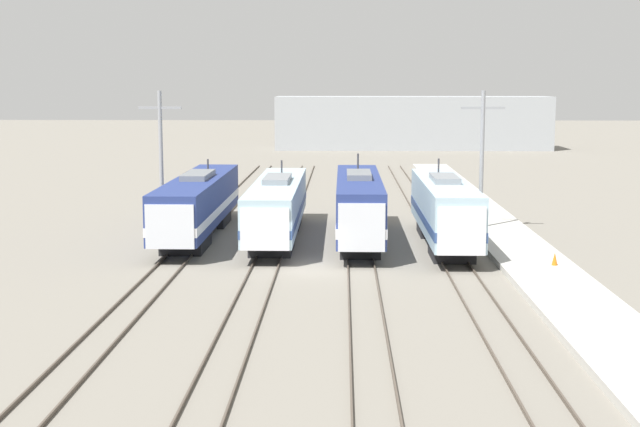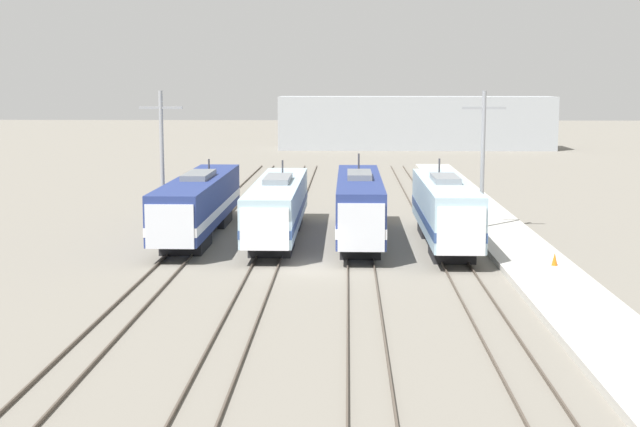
{
  "view_description": "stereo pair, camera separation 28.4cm",
  "coord_description": "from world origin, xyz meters",
  "px_view_note": "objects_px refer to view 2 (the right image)",
  "views": [
    {
      "loc": [
        1.58,
        -46.82,
        9.8
      ],
      "look_at": [
        0.29,
        3.23,
        2.53
      ],
      "focal_mm": 50.0,
      "sensor_mm": 36.0,
      "label": 1
    },
    {
      "loc": [
        1.86,
        -46.81,
        9.8
      ],
      "look_at": [
        0.29,
        3.23,
        2.53
      ],
      "focal_mm": 50.0,
      "sensor_mm": 36.0,
      "label": 2
    }
  ],
  "objects_px": {
    "locomotive_far_left": "(198,204)",
    "traffic_cone": "(555,259)",
    "catenary_tower_left": "(162,156)",
    "locomotive_far_right": "(445,211)",
    "locomotive_center_right": "(359,207)",
    "catenary_tower_right": "(483,157)",
    "locomotive_center_left": "(277,207)"
  },
  "relations": [
    {
      "from": "locomotive_far_left",
      "to": "traffic_cone",
      "type": "xyz_separation_m",
      "value": [
        20.56,
        -10.1,
        -1.47
      ]
    },
    {
      "from": "catenary_tower_left",
      "to": "traffic_cone",
      "type": "distance_m",
      "value": 26.9
    },
    {
      "from": "locomotive_far_right",
      "to": "traffic_cone",
      "type": "xyz_separation_m",
      "value": [
        5.01,
        -7.02,
        -1.54
      ]
    },
    {
      "from": "locomotive_far_right",
      "to": "locomotive_center_right",
      "type": "bearing_deg",
      "value": 162.85
    },
    {
      "from": "catenary_tower_right",
      "to": "traffic_cone",
      "type": "xyz_separation_m",
      "value": [
        2.0,
        -12.63,
        -4.36
      ]
    },
    {
      "from": "locomotive_far_left",
      "to": "locomotive_center_right",
      "type": "xyz_separation_m",
      "value": [
        10.37,
        -1.49,
        0.1
      ]
    },
    {
      "from": "locomotive_center_left",
      "to": "traffic_cone",
      "type": "distance_m",
      "value": 18.06
    },
    {
      "from": "catenary_tower_right",
      "to": "locomotive_far_right",
      "type": "bearing_deg",
      "value": -118.16
    },
    {
      "from": "locomotive_center_right",
      "to": "locomotive_far_left",
      "type": "bearing_deg",
      "value": 171.83
    },
    {
      "from": "locomotive_far_left",
      "to": "locomotive_far_right",
      "type": "height_order",
      "value": "locomotive_far_right"
    },
    {
      "from": "locomotive_far_right",
      "to": "catenary_tower_left",
      "type": "xyz_separation_m",
      "value": [
        -18.34,
        5.61,
        2.82
      ]
    },
    {
      "from": "locomotive_center_left",
      "to": "catenary_tower_right",
      "type": "xyz_separation_m",
      "value": [
        13.37,
        3.26,
        2.97
      ]
    },
    {
      "from": "locomotive_far_left",
      "to": "catenary_tower_right",
      "type": "xyz_separation_m",
      "value": [
        18.56,
        2.53,
        2.89
      ]
    },
    {
      "from": "locomotive_center_right",
      "to": "catenary_tower_left",
      "type": "distance_m",
      "value": 14.04
    },
    {
      "from": "locomotive_center_right",
      "to": "catenary_tower_right",
      "type": "xyz_separation_m",
      "value": [
        8.19,
        4.02,
        2.79
      ]
    },
    {
      "from": "locomotive_far_right",
      "to": "locomotive_far_left",
      "type": "bearing_deg",
      "value": 168.77
    },
    {
      "from": "catenary_tower_left",
      "to": "catenary_tower_right",
      "type": "xyz_separation_m",
      "value": [
        21.34,
        0.0,
        0.0
      ]
    },
    {
      "from": "locomotive_far_left",
      "to": "catenary_tower_right",
      "type": "height_order",
      "value": "catenary_tower_right"
    },
    {
      "from": "locomotive_far_right",
      "to": "catenary_tower_left",
      "type": "distance_m",
      "value": 19.39
    },
    {
      "from": "locomotive_center_left",
      "to": "catenary_tower_right",
      "type": "distance_m",
      "value": 14.08
    },
    {
      "from": "locomotive_far_left",
      "to": "locomotive_center_left",
      "type": "bearing_deg",
      "value": -8.06
    },
    {
      "from": "locomotive_far_right",
      "to": "catenary_tower_left",
      "type": "height_order",
      "value": "catenary_tower_left"
    },
    {
      "from": "locomotive_far_right",
      "to": "traffic_cone",
      "type": "height_order",
      "value": "locomotive_far_right"
    },
    {
      "from": "locomotive_center_left",
      "to": "locomotive_far_right",
      "type": "xyz_separation_m",
      "value": [
        10.37,
        -2.35,
        0.15
      ]
    },
    {
      "from": "locomotive_center_left",
      "to": "catenary_tower_left",
      "type": "bearing_deg",
      "value": 157.75
    },
    {
      "from": "locomotive_far_left",
      "to": "locomotive_center_right",
      "type": "distance_m",
      "value": 10.47
    },
    {
      "from": "locomotive_far_left",
      "to": "catenary_tower_left",
      "type": "xyz_separation_m",
      "value": [
        -2.79,
        2.53,
        2.89
      ]
    },
    {
      "from": "locomotive_center_left",
      "to": "locomotive_center_right",
      "type": "height_order",
      "value": "locomotive_center_right"
    },
    {
      "from": "catenary_tower_right",
      "to": "locomotive_center_left",
      "type": "bearing_deg",
      "value": -166.3
    },
    {
      "from": "locomotive_far_right",
      "to": "traffic_cone",
      "type": "distance_m",
      "value": 8.76
    },
    {
      "from": "catenary_tower_right",
      "to": "traffic_cone",
      "type": "bearing_deg",
      "value": -80.99
    },
    {
      "from": "locomotive_center_left",
      "to": "locomotive_far_right",
      "type": "relative_size",
      "value": 1.15
    }
  ]
}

